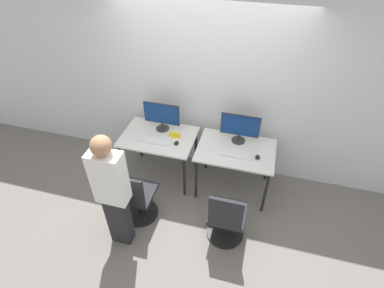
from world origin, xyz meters
TOP-DOWN VIEW (x-y plane):
  - ground_plane at (0.00, 0.00)m, footprint 20.00×20.00m
  - wall_back at (0.00, 0.87)m, footprint 12.00×0.05m
  - desk_left at (-0.56, 0.37)m, footprint 1.05×0.74m
  - monitor_left at (-0.56, 0.55)m, footprint 0.53×0.19m
  - keyboard_left at (-0.56, 0.26)m, footprint 0.43×0.15m
  - mouse_left at (-0.26, 0.27)m, footprint 0.06×0.09m
  - office_chair_left at (-0.58, -0.49)m, footprint 0.48×0.48m
  - person_left at (-0.64, -0.85)m, footprint 0.36×0.22m
  - desk_right at (0.56, 0.37)m, footprint 1.05×0.74m
  - monitor_right at (0.56, 0.56)m, footprint 0.53×0.19m
  - keyboard_right at (0.56, 0.27)m, footprint 0.43×0.15m
  - mouse_right at (0.85, 0.27)m, footprint 0.06×0.09m
  - office_chair_right at (0.61, -0.50)m, footprint 0.48×0.48m
  - placard_left at (-0.33, 0.41)m, footprint 0.16×0.03m

SIDE VIEW (x-z plane):
  - ground_plane at x=0.00m, z-range 0.00..0.00m
  - office_chair_left at x=-0.58m, z-range -0.08..0.80m
  - office_chair_right at x=0.61m, z-range -0.08..0.80m
  - desk_left at x=-0.56m, z-range 0.29..1.05m
  - desk_right at x=0.56m, z-range 0.29..1.05m
  - keyboard_left at x=-0.56m, z-range 0.76..0.78m
  - keyboard_right at x=0.56m, z-range 0.76..0.78m
  - mouse_left at x=-0.26m, z-range 0.76..0.79m
  - mouse_right at x=0.85m, z-range 0.76..0.79m
  - placard_left at x=-0.33m, z-range 0.76..0.84m
  - person_left at x=-0.64m, z-range 0.08..1.73m
  - monitor_left at x=-0.56m, z-range 0.78..1.21m
  - monitor_right at x=0.56m, z-range 0.78..1.21m
  - wall_back at x=0.00m, z-range 0.00..2.80m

